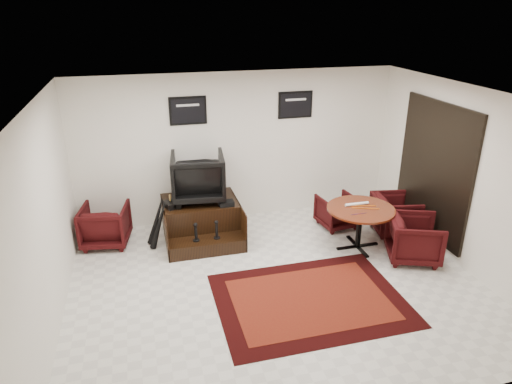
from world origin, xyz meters
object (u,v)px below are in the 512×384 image
shine_podium (201,221)px  meeting_table (360,213)px  armchair_side (105,223)px  table_chair_corner (415,237)px  table_chair_window (395,212)px  table_chair_back (337,210)px  shine_chair (198,175)px

shine_podium → meeting_table: size_ratio=1.20×
meeting_table → armchair_side: bearing=163.5°
meeting_table → table_chair_corner: table_chair_corner is taller
table_chair_window → armchair_side: bearing=90.8°
armchair_side → shine_podium: bearing=-175.8°
table_chair_window → table_chair_corner: (-0.22, -0.96, 0.02)m
armchair_side → table_chair_corner: (4.86, -1.82, 0.01)m
shine_podium → table_chair_corner: bearing=-27.2°
armchair_side → table_chair_back: armchair_side is taller
meeting_table → table_chair_back: meeting_table is taller
table_chair_corner → shine_chair: bearing=81.7°
shine_podium → meeting_table: meeting_table is taller
table_chair_window → shine_chair: bearing=86.8°
shine_podium → table_chair_corner: table_chair_corner is taller
armchair_side → meeting_table: 4.36m
table_chair_back → table_chair_window: 1.04m
table_chair_corner → shine_podium: bearing=83.6°
meeting_table → table_chair_back: (-0.02, 0.85, -0.31)m
table_chair_corner → meeting_table: bearing=70.6°
shine_chair → table_chair_corner: bearing=157.5°
armchair_side → table_chair_window: size_ratio=1.02×
armchair_side → table_chair_corner: table_chair_corner is taller
meeting_table → table_chair_window: bearing=22.4°
meeting_table → table_chair_corner: (0.69, -0.58, -0.25)m
shine_chair → table_chair_corner: shine_chair is taller
shine_chair → armchair_side: size_ratio=1.18×
shine_chair → table_chair_back: size_ratio=1.39×
meeting_table → shine_chair: bearing=154.4°
armchair_side → table_chair_back: bearing=-175.4°
armchair_side → table_chair_corner: bearing=169.5°
table_chair_window → table_chair_corner: table_chair_corner is taller
shine_podium → table_chair_back: bearing=-5.2°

